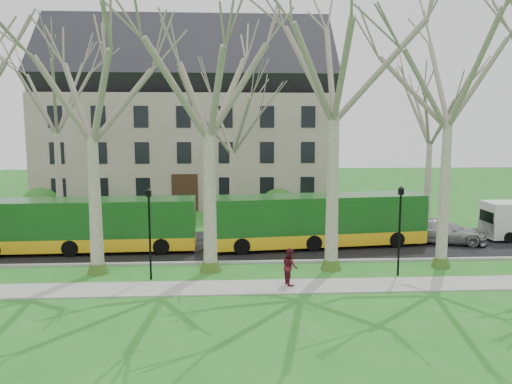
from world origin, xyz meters
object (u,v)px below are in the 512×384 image
bus_follow (318,220)px  sedan (443,231)px  pedestrian_b (290,266)px  bus_lead (86,224)px

bus_follow → sedan: 7.95m
sedan → pedestrian_b: size_ratio=3.01×
pedestrian_b → sedan: bearing=-66.6°
bus_lead → sedan: bearing=0.6°
bus_lead → pedestrian_b: (11.01, -6.72, -0.72)m
sedan → bus_follow: bearing=109.7°
bus_follow → sedan: bus_follow is taller
bus_follow → pedestrian_b: 7.70m
bus_follow → bus_lead: bearing=175.2°
bus_lead → pedestrian_b: bearing=-33.2°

